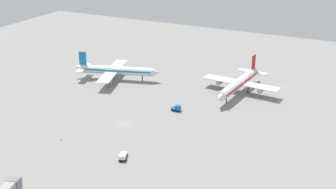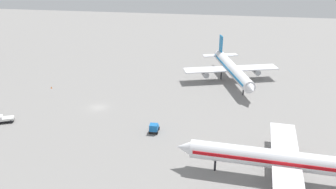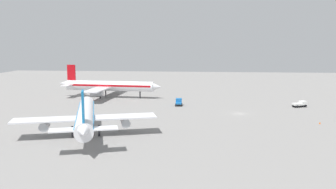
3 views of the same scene
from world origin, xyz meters
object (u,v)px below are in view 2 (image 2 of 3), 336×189
object	(u,v)px
baggage_tug	(154,128)
pushback_tractor	(3,119)
safety_cone_near_gate	(51,87)
airplane_taxiing	(280,159)
airplane_at_gate	(232,69)

from	to	relation	value
baggage_tug	pushback_tractor	size ratio (longest dim) A/B	0.67
baggage_tug	safety_cone_near_gate	distance (m)	43.73
airplane_taxiing	safety_cone_near_gate	bearing A→B (deg)	-25.59
baggage_tug	safety_cone_near_gate	size ratio (longest dim) A/B	5.38
airplane_at_gate	safety_cone_near_gate	distance (m)	57.90
baggage_tug	safety_cone_near_gate	bearing A→B (deg)	-122.51
airplane_taxiing	pushback_tractor	bearing A→B (deg)	-7.09
airplane_at_gate	pushback_tractor	bearing A→B (deg)	-72.57
airplane_at_gate	safety_cone_near_gate	xyz separation A→B (m)	(15.29, -55.70, -4.01)
airplane_taxiing	pushback_tractor	distance (m)	67.35
airplane_at_gate	baggage_tug	distance (m)	42.53
safety_cone_near_gate	pushback_tractor	bearing A→B (deg)	-3.48
airplane_at_gate	baggage_tug	xyz separation A→B (m)	(38.18, -18.45, -3.16)
airplane_at_gate	baggage_tug	bearing A→B (deg)	-42.77
baggage_tug	pushback_tractor	distance (m)	38.71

